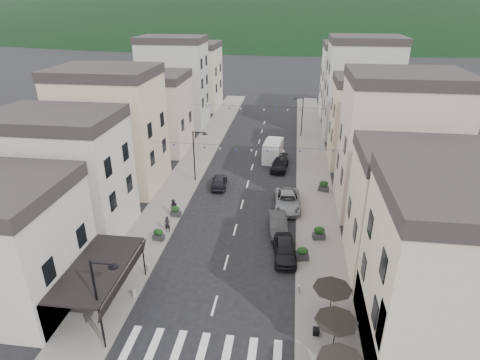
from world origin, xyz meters
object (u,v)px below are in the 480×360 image
(parked_car_a, at_px, (285,250))
(delivery_van, at_px, (273,150))
(pedestrian_b, at_px, (174,208))
(parked_car_c, at_px, (287,201))
(parked_car_d, at_px, (280,164))
(parked_car_b, at_px, (278,224))
(parked_car_e, at_px, (219,181))
(pedestrian_a, at_px, (167,224))

(parked_car_a, xyz_separation_m, delivery_van, (-2.24, 21.91, 0.48))
(pedestrian_b, bearing_deg, delivery_van, 75.84)
(parked_car_c, bearing_deg, pedestrian_b, -166.37)
(parked_car_c, bearing_deg, delivery_van, 96.35)
(parked_car_a, relative_size, parked_car_c, 0.81)
(parked_car_c, relative_size, parked_car_d, 1.19)
(parked_car_a, relative_size, parked_car_b, 1.01)
(parked_car_a, distance_m, parked_car_c, 8.63)
(parked_car_c, distance_m, parked_car_e, 8.60)
(parked_car_a, height_order, parked_car_d, parked_car_a)
(parked_car_c, height_order, delivery_van, delivery_van)
(parked_car_b, xyz_separation_m, parked_car_d, (-0.47, 14.56, -0.06))
(parked_car_a, relative_size, parked_car_d, 0.97)
(parked_car_e, distance_m, delivery_van, 10.85)
(parked_car_c, height_order, parked_car_d, parked_car_c)
(delivery_van, bearing_deg, pedestrian_a, -108.04)
(delivery_van, xyz_separation_m, pedestrian_b, (-8.52, -16.54, -0.27))
(parked_car_a, height_order, parked_car_c, parked_car_c)
(pedestrian_a, bearing_deg, parked_car_c, 33.23)
(parked_car_b, height_order, pedestrian_a, pedestrian_a)
(parked_car_d, relative_size, pedestrian_b, 2.70)
(parked_car_b, height_order, parked_car_c, parked_car_c)
(pedestrian_a, bearing_deg, delivery_van, 69.72)
(parked_car_b, distance_m, parked_car_d, 14.57)
(parked_car_d, bearing_deg, parked_car_a, -81.52)
(parked_car_b, height_order, parked_car_d, parked_car_b)
(parked_car_b, relative_size, delivery_van, 0.81)
(parked_car_c, xyz_separation_m, delivery_van, (-2.24, 13.28, 0.48))
(parked_car_c, distance_m, pedestrian_a, 12.20)
(pedestrian_a, distance_m, pedestrian_b, 2.94)
(parked_car_b, distance_m, pedestrian_b, 10.14)
(delivery_van, bearing_deg, pedestrian_b, -112.25)
(parked_car_e, height_order, delivery_van, delivery_van)
(parked_car_a, distance_m, parked_car_e, 14.69)
(parked_car_d, bearing_deg, parked_car_e, -132.37)
(parked_car_d, relative_size, delivery_van, 0.84)
(pedestrian_b, bearing_deg, pedestrian_a, -72.18)
(parked_car_a, height_order, parked_car_b, parked_car_a)
(pedestrian_a, height_order, pedestrian_b, pedestrian_b)
(parked_car_a, xyz_separation_m, parked_car_e, (-7.66, 12.53, -0.08))
(parked_car_d, xyz_separation_m, delivery_van, (-1.05, 3.38, 0.58))
(parked_car_e, distance_m, pedestrian_a, 10.49)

